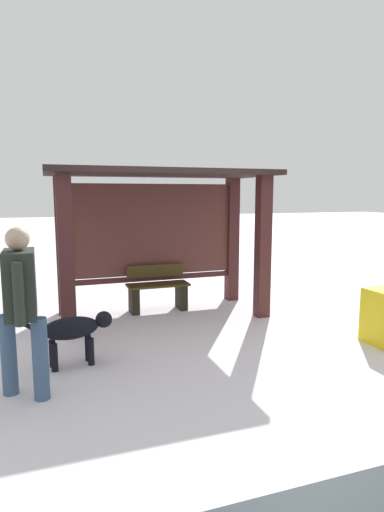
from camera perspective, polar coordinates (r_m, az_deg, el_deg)
The scene contains 5 objects.
ground_plane at distance 6.61m, azimuth -4.00°, elevation -7.90°, with size 60.00×60.00×0.00m, color white.
bus_shelter at distance 6.52m, azimuth -4.53°, elevation 5.62°, with size 3.28×1.57×2.19m.
bench_left_inside at distance 6.79m, azimuth -4.64°, elevation -4.71°, with size 0.98×0.38×0.72m.
person_walking at distance 4.09m, azimuth -22.00°, elevation -5.43°, with size 0.42×0.66×1.56m.
dog at distance 4.80m, azimuth -15.43°, elevation -9.58°, with size 0.93×0.30×0.56m.
Camera 1 is at (-1.64, -6.13, 1.85)m, focal length 29.78 mm.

